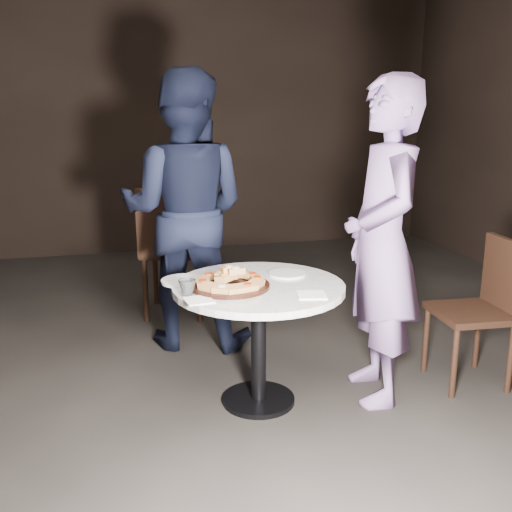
# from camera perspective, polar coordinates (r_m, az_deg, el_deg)

# --- Properties ---
(floor) EXTENTS (7.00, 7.00, 0.00)m
(floor) POSITION_cam_1_polar(r_m,az_deg,el_deg) (3.06, -2.17, -14.37)
(floor) COLOR black
(floor) RESTS_ON ground
(table) EXTENTS (1.05, 1.05, 0.64)m
(table) POSITION_cam_1_polar(r_m,az_deg,el_deg) (2.85, 0.26, -5.10)
(table) COLOR black
(table) RESTS_ON ground
(serving_board) EXTENTS (0.48, 0.48, 0.02)m
(serving_board) POSITION_cam_1_polar(r_m,az_deg,el_deg) (2.76, -2.62, -2.99)
(serving_board) COLOR black
(serving_board) RESTS_ON table
(focaccia_pile) EXTENTS (0.34, 0.34, 0.09)m
(focaccia_pile) POSITION_cam_1_polar(r_m,az_deg,el_deg) (2.75, -2.64, -2.30)
(focaccia_pile) COLOR #B67D46
(focaccia_pile) RESTS_ON serving_board
(plate_left) EXTENTS (0.24, 0.24, 0.01)m
(plate_left) POSITION_cam_1_polar(r_m,az_deg,el_deg) (2.86, -7.25, -2.47)
(plate_left) COLOR white
(plate_left) RESTS_ON table
(plate_right) EXTENTS (0.22, 0.22, 0.01)m
(plate_right) POSITION_cam_1_polar(r_m,az_deg,el_deg) (2.97, 3.12, -1.77)
(plate_right) COLOR white
(plate_right) RESTS_ON table
(water_glass) EXTENTS (0.10, 0.10, 0.07)m
(water_glass) POSITION_cam_1_polar(r_m,az_deg,el_deg) (2.65, -6.90, -3.14)
(water_glass) COLOR silver
(water_glass) RESTS_ON table
(napkin_near) EXTENTS (0.14, 0.14, 0.01)m
(napkin_near) POSITION_cam_1_polar(r_m,az_deg,el_deg) (2.58, -5.76, -4.42)
(napkin_near) COLOR white
(napkin_near) RESTS_ON table
(napkin_far) EXTENTS (0.16, 0.16, 0.01)m
(napkin_far) POSITION_cam_1_polar(r_m,az_deg,el_deg) (2.65, 5.57, -3.89)
(napkin_far) COLOR white
(napkin_far) RESTS_ON table
(chair_far) EXTENTS (0.56, 0.57, 0.96)m
(chair_far) POSITION_cam_1_polar(r_m,az_deg,el_deg) (4.10, -8.30, 1.28)
(chair_far) COLOR black
(chair_far) RESTS_ON ground
(chair_right) EXTENTS (0.42, 0.41, 0.81)m
(chair_right) POSITION_cam_1_polar(r_m,az_deg,el_deg) (3.34, 21.95, -4.22)
(chair_right) COLOR black
(chair_right) RESTS_ON ground
(diner_navy) EXTENTS (1.01, 0.90, 1.72)m
(diner_navy) POSITION_cam_1_polar(r_m,az_deg,el_deg) (3.58, -7.14, 4.41)
(diner_navy) COLOR black
(diner_navy) RESTS_ON ground
(diner_teal) EXTENTS (0.48, 0.65, 1.65)m
(diner_teal) POSITION_cam_1_polar(r_m,az_deg,el_deg) (2.92, 12.51, 1.22)
(diner_teal) COLOR slate
(diner_teal) RESTS_ON ground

